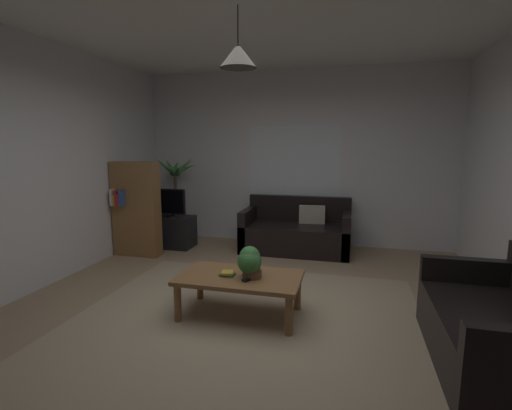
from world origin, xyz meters
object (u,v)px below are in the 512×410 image
(coffee_table, at_px, (240,281))
(pendant_lamp, at_px, (238,55))
(couch_under_window, at_px, (296,233))
(potted_plant_on_table, at_px, (250,261))
(bookshelf_corner, at_px, (136,209))
(book_on_table_0, at_px, (227,275))
(remote_on_table_1, at_px, (250,276))
(tv, at_px, (164,202))
(book_on_table_1, at_px, (227,273))
(tv_stand, at_px, (166,231))
(potted_palm_corner, at_px, (176,200))
(couch_right_side, at_px, (501,334))
(remote_on_table_0, at_px, (249,279))

(coffee_table, xyz_separation_m, pendant_lamp, (-0.00, -0.00, 2.08))
(couch_under_window, relative_size, potted_plant_on_table, 5.39)
(coffee_table, xyz_separation_m, bookshelf_corner, (-2.07, 1.55, 0.36))
(book_on_table_0, bearing_deg, remote_on_table_1, 3.40)
(bookshelf_corner, bearing_deg, tv, 70.82)
(book_on_table_1, relative_size, tv_stand, 0.13)
(couch_under_window, distance_m, pendant_lamp, 3.21)
(remote_on_table_1, height_order, tv_stand, tv_stand)
(book_on_table_1, relative_size, tv, 0.16)
(bookshelf_corner, bearing_deg, book_on_table_1, -38.84)
(remote_on_table_1, height_order, potted_plant_on_table, potted_plant_on_table)
(remote_on_table_1, distance_m, tv_stand, 2.91)
(remote_on_table_1, xyz_separation_m, potted_palm_corner, (-2.00, 2.52, 0.28))
(book_on_table_1, relative_size, remote_on_table_1, 0.73)
(couch_right_side, height_order, potted_palm_corner, potted_palm_corner)
(couch_right_side, xyz_separation_m, potted_plant_on_table, (-2.01, 0.35, 0.29))
(potted_plant_on_table, bearing_deg, tv, 133.40)
(potted_palm_corner, bearing_deg, bookshelf_corner, -100.51)
(potted_palm_corner, distance_m, pendant_lamp, 3.58)
(couch_under_window, relative_size, coffee_table, 1.40)
(couch_right_side, xyz_separation_m, book_on_table_1, (-2.24, 0.35, 0.16))
(book_on_table_0, distance_m, tv, 2.76)
(book_on_table_0, height_order, potted_palm_corner, potted_palm_corner)
(book_on_table_1, height_order, remote_on_table_0, book_on_table_1)
(book_on_table_0, relative_size, pendant_lamp, 0.26)
(potted_palm_corner, bearing_deg, tv, -89.04)
(coffee_table, bearing_deg, pendant_lamp, -174.64)
(couch_right_side, bearing_deg, potted_plant_on_table, -99.82)
(pendant_lamp, bearing_deg, coffee_table, 5.36)
(remote_on_table_1, height_order, pendant_lamp, pendant_lamp)
(potted_plant_on_table, bearing_deg, couch_under_window, 87.59)
(book_on_table_1, height_order, bookshelf_corner, bookshelf_corner)
(tv, bearing_deg, potted_plant_on_table, -46.60)
(tv, relative_size, bookshelf_corner, 0.51)
(couch_right_side, relative_size, bookshelf_corner, 1.06)
(couch_under_window, distance_m, book_on_table_0, 2.42)
(potted_plant_on_table, bearing_deg, remote_on_table_1, 89.52)
(potted_plant_on_table, bearing_deg, remote_on_table_0, -80.62)
(bookshelf_corner, bearing_deg, coffee_table, -36.81)
(couch_under_window, xyz_separation_m, coffee_table, (-0.21, -2.37, 0.07))
(coffee_table, bearing_deg, tv, 132.14)
(book_on_table_1, bearing_deg, tv, 130.02)
(coffee_table, relative_size, potted_plant_on_table, 3.85)
(couch_right_side, relative_size, tv_stand, 1.65)
(couch_under_window, bearing_deg, potted_palm_corner, 176.30)
(bookshelf_corner, bearing_deg, remote_on_table_0, -36.67)
(tv, bearing_deg, book_on_table_0, -49.98)
(remote_on_table_1, height_order, potted_palm_corner, potted_palm_corner)
(bookshelf_corner, height_order, pendant_lamp, pendant_lamp)
(book_on_table_1, height_order, tv_stand, tv_stand)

